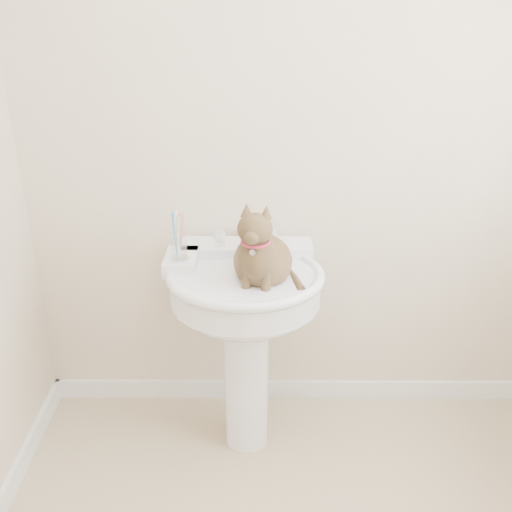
{
  "coord_description": "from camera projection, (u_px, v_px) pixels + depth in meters",
  "views": [
    {
      "loc": [
        -0.16,
        -1.16,
        1.77
      ],
      "look_at": [
        -0.17,
        0.79,
        0.87
      ],
      "focal_mm": 42.0,
      "sensor_mm": 36.0,
      "label": 1
    }
  ],
  "objects": [
    {
      "name": "toothbrush_cup",
      "position": [
        179.0,
        247.0,
        2.2
      ],
      "size": [
        0.07,
        0.07,
        0.19
      ],
      "rotation": [
        0.0,
        0.0,
        -0.14
      ],
      "color": "silver",
      "rests_on": "pedestal_sink"
    },
    {
      "name": "soap_bar",
      "position": [
        256.0,
        235.0,
        2.39
      ],
      "size": [
        0.1,
        0.08,
        0.03
      ],
      "primitive_type": "cube",
      "rotation": [
        0.0,
        0.0,
        -0.26
      ],
      "color": "orange",
      "rests_on": "pedestal_sink"
    },
    {
      "name": "wall_back",
      "position": [
        302.0,
        130.0,
        2.27
      ],
      "size": [
        2.2,
        0.0,
        2.5
      ],
      "primitive_type": null,
      "color": "beige",
      "rests_on": "ground"
    },
    {
      "name": "baseboard_back",
      "position": [
        294.0,
        389.0,
        2.77
      ],
      "size": [
        2.2,
        0.02,
        0.09
      ],
      "primitive_type": "cube",
      "color": "white",
      "rests_on": "floor"
    },
    {
      "name": "cat",
      "position": [
        262.0,
        257.0,
        2.12
      ],
      "size": [
        0.23,
        0.29,
        0.43
      ],
      "rotation": [
        0.0,
        0.0,
        -0.24
      ],
      "color": "brown",
      "rests_on": "pedestal_sink"
    },
    {
      "name": "pedestal_sink",
      "position": [
        245.0,
        306.0,
        2.26
      ],
      "size": [
        0.6,
        0.59,
        0.82
      ],
      "color": "white",
      "rests_on": "floor"
    },
    {
      "name": "faucet",
      "position": [
        246.0,
        238.0,
        2.3
      ],
      "size": [
        0.28,
        0.12,
        0.14
      ],
      "color": "silver",
      "rests_on": "pedestal_sink"
    }
  ]
}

